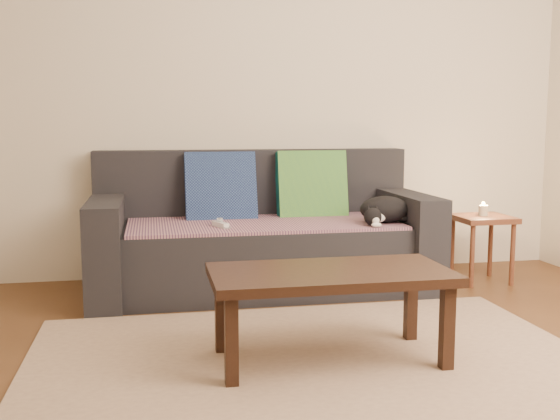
{
  "coord_description": "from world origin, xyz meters",
  "views": [
    {
      "loc": [
        -0.67,
        -2.48,
        1.05
      ],
      "look_at": [
        0.05,
        1.2,
        0.55
      ],
      "focal_mm": 42.0,
      "sensor_mm": 36.0,
      "label": 1
    }
  ],
  "objects": [
    {
      "name": "wii_remote_b",
      "position": [
        -0.28,
        1.33,
        0.46
      ],
      "size": [
        0.09,
        0.15,
        0.03
      ],
      "primitive_type": "cube",
      "rotation": [
        0.0,
        0.0,
        1.96
      ],
      "color": "white",
      "rests_on": "throw_blanket"
    },
    {
      "name": "candle",
      "position": [
        1.46,
        1.45,
        0.48
      ],
      "size": [
        0.06,
        0.06,
        0.09
      ],
      "color": "beige",
      "rests_on": "side_table"
    },
    {
      "name": "throw_blanket",
      "position": [
        0.0,
        1.48,
        0.43
      ],
      "size": [
        1.66,
        0.74,
        0.02
      ],
      "primitive_type": "cube",
      "color": "#3F2749",
      "rests_on": "sofa"
    },
    {
      "name": "cushion_navy",
      "position": [
        -0.24,
        1.74,
        0.63
      ],
      "size": [
        0.46,
        0.24,
        0.47
      ],
      "primitive_type": "cube",
      "rotation": [
        -0.28,
        0.0,
        0.0
      ],
      "color": "#0F1842",
      "rests_on": "throw_blanket"
    },
    {
      "name": "side_table",
      "position": [
        1.46,
        1.45,
        0.36
      ],
      "size": [
        0.35,
        0.35,
        0.44
      ],
      "color": "brown",
      "rests_on": "ground"
    },
    {
      "name": "rug",
      "position": [
        0.0,
        0.15,
        0.01
      ],
      "size": [
        2.5,
        1.8,
        0.01
      ],
      "primitive_type": "cube",
      "color": "tan",
      "rests_on": "ground"
    },
    {
      "name": "ground",
      "position": [
        0.0,
        0.0,
        0.0
      ],
      "size": [
        4.5,
        4.5,
        0.0
      ],
      "primitive_type": "plane",
      "color": "brown",
      "rests_on": "ground"
    },
    {
      "name": "wii_remote_a",
      "position": [
        -0.28,
        1.43,
        0.46
      ],
      "size": [
        0.05,
        0.15,
        0.03
      ],
      "primitive_type": "cube",
      "rotation": [
        0.0,
        0.0,
        1.48
      ],
      "color": "white",
      "rests_on": "throw_blanket"
    },
    {
      "name": "coffee_table",
      "position": [
        0.08,
        0.21,
        0.36
      ],
      "size": [
        1.04,
        0.52,
        0.42
      ],
      "color": "black",
      "rests_on": "rug"
    },
    {
      "name": "sofa",
      "position": [
        0.0,
        1.57,
        0.31
      ],
      "size": [
        2.1,
        0.94,
        0.87
      ],
      "color": "#232328",
      "rests_on": "ground"
    },
    {
      "name": "cat",
      "position": [
        0.72,
        1.3,
        0.52
      ],
      "size": [
        0.38,
        0.33,
        0.16
      ],
      "rotation": [
        0.0,
        0.0,
        0.19
      ],
      "color": "black",
      "rests_on": "throw_blanket"
    },
    {
      "name": "cushion_green",
      "position": [
        0.37,
        1.74,
        0.63
      ],
      "size": [
        0.46,
        0.21,
        0.48
      ],
      "primitive_type": "cube",
      "rotation": [
        -0.2,
        0.0,
        0.0
      ],
      "color": "#0B4744",
      "rests_on": "throw_blanket"
    },
    {
      "name": "back_wall",
      "position": [
        0.0,
        2.0,
        1.3
      ],
      "size": [
        4.5,
        0.04,
        2.6
      ],
      "primitive_type": "cube",
      "color": "beige",
      "rests_on": "ground"
    }
  ]
}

